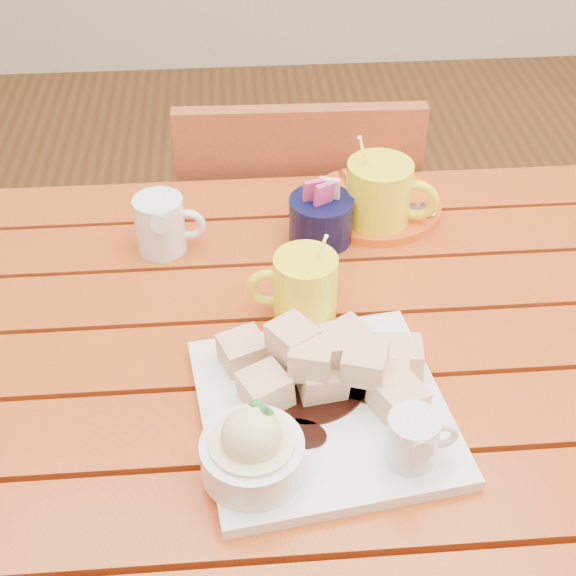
{
  "coord_description": "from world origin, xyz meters",
  "views": [
    {
      "loc": [
        -0.06,
        -0.71,
        1.43
      ],
      "look_at": [
        0.0,
        0.03,
        0.82
      ],
      "focal_mm": 50.0,
      "sensor_mm": 36.0,
      "label": 1
    }
  ],
  "objects": [
    {
      "name": "dessert_plate",
      "position": [
        0.02,
        -0.12,
        0.78
      ],
      "size": [
        0.3,
        0.3,
        0.11
      ],
      "rotation": [
        0.0,
        0.0,
        0.14
      ],
      "color": "white",
      "rests_on": "table"
    },
    {
      "name": "sugar_caddy",
      "position": [
        0.06,
        0.23,
        0.79
      ],
      "size": [
        0.09,
        0.09,
        0.1
      ],
      "color": "black",
      "rests_on": "table"
    },
    {
      "name": "table",
      "position": [
        0.0,
        0.0,
        0.64
      ],
      "size": [
        1.2,
        0.79,
        0.75
      ],
      "color": "maroon",
      "rests_on": "ground"
    },
    {
      "name": "coffee_mug_left",
      "position": [
        0.02,
        0.06,
        0.8
      ],
      "size": [
        0.11,
        0.08,
        0.13
      ],
      "rotation": [
        0.0,
        0.0,
        -0.06
      ],
      "color": "yellow",
      "rests_on": "table"
    },
    {
      "name": "chair_far",
      "position": [
        0.05,
        0.53,
        0.48
      ],
      "size": [
        0.41,
        0.41,
        0.85
      ],
      "rotation": [
        0.0,
        0.0,
        3.11
      ],
      "color": "brown",
      "rests_on": "ground"
    },
    {
      "name": "orange_saucer",
      "position": [
        0.16,
        0.3,
        0.76
      ],
      "size": [
        0.2,
        0.2,
        0.02
      ],
      "rotation": [
        0.0,
        0.0,
        0.07
      ],
      "color": "#E55B13",
      "rests_on": "table"
    },
    {
      "name": "coffee_mug_right",
      "position": [
        0.15,
        0.25,
        0.8
      ],
      "size": [
        0.13,
        0.09,
        0.16
      ],
      "rotation": [
        0.0,
        0.0,
        -0.29
      ],
      "color": "yellow",
      "rests_on": "table"
    },
    {
      "name": "cream_pitcher",
      "position": [
        -0.16,
        0.22,
        0.79
      ],
      "size": [
        0.1,
        0.08,
        0.08
      ],
      "rotation": [
        0.0,
        0.0,
        -0.16
      ],
      "color": "white",
      "rests_on": "table"
    }
  ]
}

